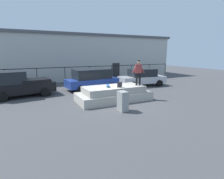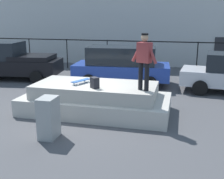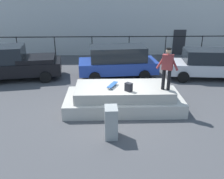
% 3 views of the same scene
% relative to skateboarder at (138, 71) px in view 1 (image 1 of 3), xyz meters
% --- Properties ---
extents(ground_plane, '(60.00, 60.00, 0.00)m').
position_rel_skateboarder_xyz_m(ground_plane, '(-2.05, 0.06, -2.02)').
color(ground_plane, '#424244').
extents(concrete_ledge, '(5.03, 2.36, 1.01)m').
position_rel_skateboarder_xyz_m(concrete_ledge, '(-1.70, 0.44, -1.56)').
color(concrete_ledge, '#ADA89E').
rests_on(concrete_ledge, ground_plane).
extents(skateboarder, '(0.85, 0.44, 1.74)m').
position_rel_skateboarder_xyz_m(skateboarder, '(0.00, 0.00, 0.00)').
color(skateboarder, black).
rests_on(skateboarder, concrete_ledge).
extents(skateboard, '(0.51, 0.81, 0.12)m').
position_rel_skateboarder_xyz_m(skateboard, '(-2.18, 0.36, -0.91)').
color(skateboard, '#264C8C').
rests_on(skateboard, concrete_ledge).
extents(backpack, '(0.34, 0.34, 0.35)m').
position_rel_skateboarder_xyz_m(backpack, '(-1.54, -0.12, -0.83)').
color(backpack, black).
rests_on(backpack, concrete_ledge).
extents(car_black_pickup_near, '(4.77, 2.65, 1.95)m').
position_rel_skateboarder_xyz_m(car_black_pickup_near, '(-7.52, 4.51, -1.06)').
color(car_black_pickup_near, black).
rests_on(car_black_pickup_near, ground_plane).
extents(car_blue_hatchback_mid, '(4.73, 2.49, 1.84)m').
position_rel_skateboarder_xyz_m(car_blue_hatchback_mid, '(-1.72, 4.74, -1.05)').
color(car_blue_hatchback_mid, navy).
rests_on(car_blue_hatchback_mid, ground_plane).
extents(car_silver_sedan_far, '(4.79, 2.41, 1.70)m').
position_rel_skateboarder_xyz_m(car_silver_sedan_far, '(3.45, 4.33, -1.15)').
color(car_silver_sedan_far, '#B7B7BC').
rests_on(car_silver_sedan_far, ground_plane).
extents(utility_box, '(0.45, 0.61, 1.14)m').
position_rel_skateboarder_xyz_m(utility_box, '(-2.30, -1.88, -1.45)').
color(utility_box, gray).
rests_on(utility_box, ground_plane).
extents(fence_row, '(24.06, 0.06, 1.86)m').
position_rel_skateboarder_xyz_m(fence_row, '(-2.05, 8.21, -0.68)').
color(fence_row, black).
rests_on(fence_row, ground_plane).
extents(warehouse_building, '(28.49, 6.40, 5.53)m').
position_rel_skateboarder_xyz_m(warehouse_building, '(-2.04, 13.25, 0.76)').
color(warehouse_building, '#B2B2AD').
rests_on(warehouse_building, ground_plane).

